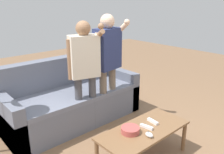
{
  "coord_description": "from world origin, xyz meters",
  "views": [
    {
      "loc": [
        -1.59,
        -1.37,
        1.7
      ],
      "look_at": [
        0.08,
        0.5,
        0.86
      ],
      "focal_mm": 37.5,
      "sensor_mm": 36.0,
      "label": 1
    }
  ],
  "objects_px": {
    "game_remote_nunchuk": "(149,135)",
    "player_center": "(85,65)",
    "coffee_table": "(144,133)",
    "game_remote_wand_near": "(153,121)",
    "couch": "(71,100)",
    "snack_bowl": "(130,130)",
    "game_remote_wand_far": "(147,127)",
    "player_right": "(108,57)"
  },
  "relations": [
    {
      "from": "snack_bowl",
      "to": "game_remote_nunchuk",
      "type": "distance_m",
      "value": 0.2
    },
    {
      "from": "coffee_table",
      "to": "player_center",
      "type": "xyz_separation_m",
      "value": [
        -0.09,
        0.93,
        0.59
      ]
    },
    {
      "from": "game_remote_nunchuk",
      "to": "player_right",
      "type": "height_order",
      "value": "player_right"
    },
    {
      "from": "couch",
      "to": "game_remote_wand_near",
      "type": "xyz_separation_m",
      "value": [
        0.26,
        -1.29,
        0.09
      ]
    },
    {
      "from": "game_remote_wand_near",
      "to": "game_remote_nunchuk",
      "type": "bearing_deg",
      "value": -147.98
    },
    {
      "from": "couch",
      "to": "game_remote_nunchuk",
      "type": "bearing_deg",
      "value": -89.6
    },
    {
      "from": "coffee_table",
      "to": "game_remote_nunchuk",
      "type": "height_order",
      "value": "game_remote_nunchuk"
    },
    {
      "from": "coffee_table",
      "to": "player_center",
      "type": "height_order",
      "value": "player_center"
    },
    {
      "from": "game_remote_nunchuk",
      "to": "coffee_table",
      "type": "bearing_deg",
      "value": 60.97
    },
    {
      "from": "game_remote_nunchuk",
      "to": "player_center",
      "type": "xyz_separation_m",
      "value": [
        -0.02,
        1.06,
        0.51
      ]
    },
    {
      "from": "coffee_table",
      "to": "player_right",
      "type": "relative_size",
      "value": 0.68
    },
    {
      "from": "couch",
      "to": "game_remote_wand_far",
      "type": "bearing_deg",
      "value": -84.82
    },
    {
      "from": "couch",
      "to": "game_remote_nunchuk",
      "type": "height_order",
      "value": "couch"
    },
    {
      "from": "game_remote_nunchuk",
      "to": "game_remote_wand_near",
      "type": "relative_size",
      "value": 0.59
    },
    {
      "from": "coffee_table",
      "to": "player_center",
      "type": "relative_size",
      "value": 0.71
    },
    {
      "from": "game_remote_wand_near",
      "to": "snack_bowl",
      "type": "bearing_deg",
      "value": 175.94
    },
    {
      "from": "game_remote_nunchuk",
      "to": "game_remote_wand_far",
      "type": "relative_size",
      "value": 0.58
    },
    {
      "from": "game_remote_nunchuk",
      "to": "player_right",
      "type": "relative_size",
      "value": 0.06
    },
    {
      "from": "player_center",
      "to": "game_remote_wand_far",
      "type": "distance_m",
      "value": 1.08
    },
    {
      "from": "player_center",
      "to": "player_right",
      "type": "bearing_deg",
      "value": -0.67
    },
    {
      "from": "snack_bowl",
      "to": "game_remote_wand_near",
      "type": "bearing_deg",
      "value": -4.06
    },
    {
      "from": "snack_bowl",
      "to": "game_remote_nunchuk",
      "type": "bearing_deg",
      "value": -65.18
    },
    {
      "from": "game_remote_wand_far",
      "to": "coffee_table",
      "type": "bearing_deg",
      "value": 173.66
    },
    {
      "from": "couch",
      "to": "player_center",
      "type": "height_order",
      "value": "player_center"
    },
    {
      "from": "couch",
      "to": "snack_bowl",
      "type": "xyz_separation_m",
      "value": [
        -0.07,
        -1.27,
        0.1
      ]
    },
    {
      "from": "player_center",
      "to": "game_remote_nunchuk",
      "type": "bearing_deg",
      "value": -89.13
    },
    {
      "from": "game_remote_wand_near",
      "to": "game_remote_wand_far",
      "type": "xyz_separation_m",
      "value": [
        -0.14,
        -0.03,
        -0.0
      ]
    },
    {
      "from": "game_remote_nunchuk",
      "to": "player_center",
      "type": "height_order",
      "value": "player_center"
    },
    {
      "from": "coffee_table",
      "to": "game_remote_wand_near",
      "type": "relative_size",
      "value": 6.98
    },
    {
      "from": "game_remote_nunchuk",
      "to": "game_remote_wand_far",
      "type": "height_order",
      "value": "game_remote_nunchuk"
    },
    {
      "from": "game_remote_nunchuk",
      "to": "player_center",
      "type": "relative_size",
      "value": 0.06
    },
    {
      "from": "couch",
      "to": "player_right",
      "type": "height_order",
      "value": "player_right"
    },
    {
      "from": "couch",
      "to": "player_right",
      "type": "xyz_separation_m",
      "value": [
        0.37,
        -0.4,
        0.65
      ]
    },
    {
      "from": "snack_bowl",
      "to": "player_center",
      "type": "distance_m",
      "value": 1.02
    },
    {
      "from": "player_right",
      "to": "game_remote_wand_near",
      "type": "distance_m",
      "value": 1.06
    },
    {
      "from": "coffee_table",
      "to": "snack_bowl",
      "type": "bearing_deg",
      "value": 161.89
    },
    {
      "from": "game_remote_wand_far",
      "to": "player_right",
      "type": "bearing_deg",
      "value": 74.72
    },
    {
      "from": "player_center",
      "to": "game_remote_wand_near",
      "type": "relative_size",
      "value": 9.81
    },
    {
      "from": "game_remote_wand_far",
      "to": "snack_bowl",
      "type": "bearing_deg",
      "value": 164.05
    },
    {
      "from": "game_remote_wand_far",
      "to": "couch",
      "type": "bearing_deg",
      "value": 95.18
    },
    {
      "from": "game_remote_nunchuk",
      "to": "game_remote_wand_near",
      "type": "bearing_deg",
      "value": 32.02
    },
    {
      "from": "snack_bowl",
      "to": "player_center",
      "type": "relative_size",
      "value": 0.13
    }
  ]
}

